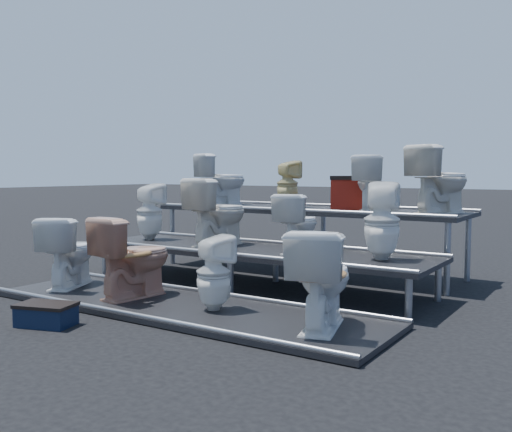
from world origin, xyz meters
The scene contains 18 objects.
ground centered at (0.00, 0.00, 0.00)m, with size 80.00×80.00×0.00m, color black.
tier_front centered at (0.00, -1.30, 0.03)m, with size 4.20×1.20×0.06m, color black.
tier_mid centered at (0.00, 0.00, 0.23)m, with size 4.20×1.20×0.46m, color black.
tier_back centered at (0.00, 1.30, 0.43)m, with size 4.20×1.20×0.86m, color black.
toilet_0 centered at (-1.64, -1.30, 0.46)m, with size 0.44×0.78×0.79m, color white.
toilet_1 centered at (-0.64, -1.30, 0.48)m, with size 0.47×0.82×0.84m, color tan.
toilet_2 centered at (0.40, -1.30, 0.41)m, with size 0.32×0.32×0.71m, color white.
toilet_3 centered at (1.51, -1.30, 0.48)m, with size 0.47×0.82×0.83m, color white.
toilet_4 centered at (-1.65, 0.00, 0.83)m, with size 0.33×0.34×0.74m, color white.
toilet_5 centered at (-0.53, 0.00, 0.87)m, with size 0.45×0.80×0.81m, color silver.
toilet_6 centered at (0.57, 0.00, 0.79)m, with size 0.37×0.64×0.65m, color white.
toilet_7 centered at (1.54, 0.00, 0.86)m, with size 0.36×0.36×0.79m, color white.
toilet_8 centered at (-1.43, 1.30, 1.23)m, with size 0.42×0.73×0.75m, color white.
toilet_9 centered at (-0.31, 1.30, 1.18)m, with size 0.29×0.30×0.65m, color #D2C483.
toilet_10 centered at (0.86, 1.30, 1.21)m, with size 0.39×0.68×0.69m, color white.
toilet_11 centered at (1.75, 1.30, 1.26)m, with size 0.45×0.78×0.80m, color silver.
red_crate centered at (0.61, 1.39, 1.05)m, with size 0.54×0.43×0.39m, color maroon.
step_stool centered at (-0.64, -2.36, 0.09)m, with size 0.47×0.28×0.17m, color black.
Camera 1 is at (3.59, -5.48, 1.36)m, focal length 40.00 mm.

